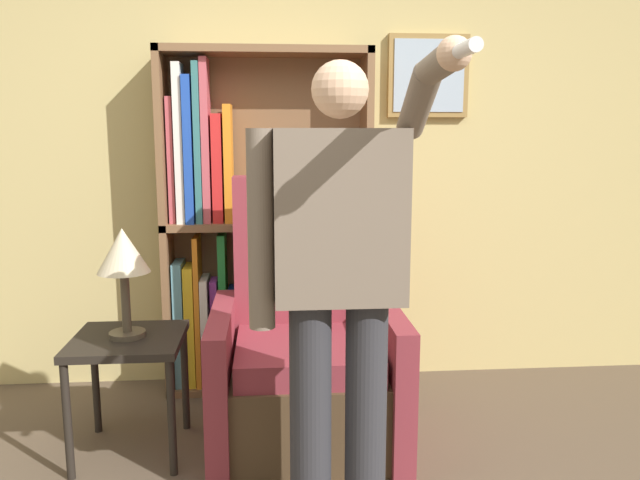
{
  "coord_description": "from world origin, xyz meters",
  "views": [
    {
      "loc": [
        -0.12,
        -1.68,
        1.5
      ],
      "look_at": [
        0.08,
        0.78,
        1.07
      ],
      "focal_mm": 35.0,
      "sensor_mm": 36.0,
      "label": 1
    }
  ],
  "objects_px": {
    "person_standing": "(339,279)",
    "table_lamp": "(123,257)",
    "bookcase": "(238,232)",
    "armchair": "(305,360)",
    "side_table": "(129,354)"
  },
  "relations": [
    {
      "from": "bookcase",
      "to": "armchair",
      "type": "height_order",
      "value": "bookcase"
    },
    {
      "from": "bookcase",
      "to": "table_lamp",
      "type": "distance_m",
      "value": 0.88
    },
    {
      "from": "person_standing",
      "to": "side_table",
      "type": "distance_m",
      "value": 1.26
    },
    {
      "from": "armchair",
      "to": "person_standing",
      "type": "xyz_separation_m",
      "value": [
        0.07,
        -0.84,
        0.61
      ]
    },
    {
      "from": "person_standing",
      "to": "armchair",
      "type": "bearing_deg",
      "value": 94.62
    },
    {
      "from": "person_standing",
      "to": "table_lamp",
      "type": "distance_m",
      "value": 1.16
    },
    {
      "from": "armchair",
      "to": "side_table",
      "type": "height_order",
      "value": "armchair"
    },
    {
      "from": "armchair",
      "to": "table_lamp",
      "type": "height_order",
      "value": "armchair"
    },
    {
      "from": "person_standing",
      "to": "table_lamp",
      "type": "height_order",
      "value": "person_standing"
    },
    {
      "from": "armchair",
      "to": "table_lamp",
      "type": "xyz_separation_m",
      "value": [
        -0.83,
        -0.11,
        0.55
      ]
    },
    {
      "from": "bookcase",
      "to": "armchair",
      "type": "relative_size",
      "value": 1.53
    },
    {
      "from": "bookcase",
      "to": "table_lamp",
      "type": "relative_size",
      "value": 3.86
    },
    {
      "from": "bookcase",
      "to": "person_standing",
      "type": "xyz_separation_m",
      "value": [
        0.41,
        -1.47,
        0.06
      ]
    },
    {
      "from": "person_standing",
      "to": "table_lamp",
      "type": "xyz_separation_m",
      "value": [
        -0.89,
        0.73,
        -0.05
      ]
    },
    {
      "from": "side_table",
      "to": "bookcase",
      "type": "bearing_deg",
      "value": 57.17
    }
  ]
}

